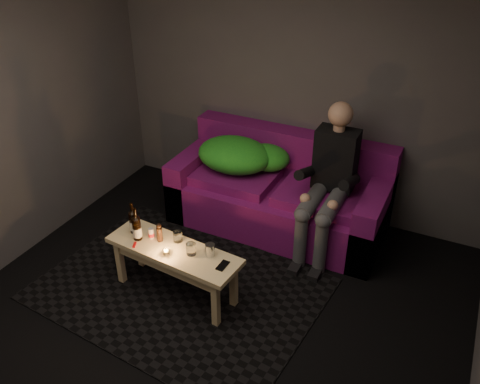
{
  "coord_description": "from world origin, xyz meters",
  "views": [
    {
      "loc": [
        1.58,
        -2.32,
        3.03
      ],
      "look_at": [
        -0.17,
        1.25,
        0.63
      ],
      "focal_mm": 38.0,
      "sensor_mm": 36.0,
      "label": 1
    }
  ],
  "objects_px": {
    "beer_bottle_a": "(133,222)",
    "beer_bottle_b": "(137,228)",
    "coffee_table": "(174,257)",
    "steel_cup": "(210,250)",
    "sofa": "(280,195)",
    "person": "(329,179)"
  },
  "relations": [
    {
      "from": "person",
      "to": "coffee_table",
      "type": "bearing_deg",
      "value": -126.65
    },
    {
      "from": "sofa",
      "to": "beer_bottle_b",
      "type": "distance_m",
      "value": 1.61
    },
    {
      "from": "person",
      "to": "steel_cup",
      "type": "xyz_separation_m",
      "value": [
        -0.6,
        -1.17,
        -0.2
      ]
    },
    {
      "from": "sofa",
      "to": "person",
      "type": "bearing_deg",
      "value": -18.1
    },
    {
      "from": "beer_bottle_a",
      "to": "steel_cup",
      "type": "bearing_deg",
      "value": 0.16
    },
    {
      "from": "steel_cup",
      "to": "beer_bottle_a",
      "type": "bearing_deg",
      "value": -179.84
    },
    {
      "from": "person",
      "to": "steel_cup",
      "type": "bearing_deg",
      "value": -117.06
    },
    {
      "from": "coffee_table",
      "to": "beer_bottle_a",
      "type": "relative_size",
      "value": 4.17
    },
    {
      "from": "coffee_table",
      "to": "sofa",
      "type": "bearing_deg",
      "value": 74.65
    },
    {
      "from": "beer_bottle_a",
      "to": "steel_cup",
      "type": "height_order",
      "value": "beer_bottle_a"
    },
    {
      "from": "coffee_table",
      "to": "steel_cup",
      "type": "relative_size",
      "value": 11.31
    },
    {
      "from": "beer_bottle_a",
      "to": "steel_cup",
      "type": "relative_size",
      "value": 2.71
    },
    {
      "from": "beer_bottle_a",
      "to": "beer_bottle_b",
      "type": "bearing_deg",
      "value": -39.26
    },
    {
      "from": "sofa",
      "to": "steel_cup",
      "type": "distance_m",
      "value": 1.36
    },
    {
      "from": "coffee_table",
      "to": "beer_bottle_a",
      "type": "distance_m",
      "value": 0.47
    },
    {
      "from": "coffee_table",
      "to": "person",
      "type": "bearing_deg",
      "value": 53.35
    },
    {
      "from": "beer_bottle_a",
      "to": "coffee_table",
      "type": "bearing_deg",
      "value": -7.34
    },
    {
      "from": "beer_bottle_b",
      "to": "steel_cup",
      "type": "distance_m",
      "value": 0.66
    },
    {
      "from": "person",
      "to": "beer_bottle_a",
      "type": "xyz_separation_m",
      "value": [
        -1.34,
        -1.17,
        -0.15
      ]
    },
    {
      "from": "sofa",
      "to": "steel_cup",
      "type": "height_order",
      "value": "sofa"
    },
    {
      "from": "person",
      "to": "coffee_table",
      "type": "height_order",
      "value": "person"
    },
    {
      "from": "beer_bottle_b",
      "to": "beer_bottle_a",
      "type": "bearing_deg",
      "value": 140.74
    }
  ]
}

